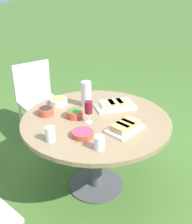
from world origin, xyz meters
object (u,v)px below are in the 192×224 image
object	(u,v)px
water_pitcher	(86,94)
dining_table	(96,129)
chair_near_left	(38,95)
wine_glass	(89,108)

from	to	relation	value
water_pitcher	dining_table	bearing A→B (deg)	-158.22
chair_near_left	wine_glass	size ratio (longest dim) A/B	4.81
chair_near_left	wine_glass	bearing A→B (deg)	-145.44
chair_near_left	water_pitcher	distance (m)	0.95
wine_glass	water_pitcher	bearing A→B (deg)	7.75
dining_table	water_pitcher	xyz separation A→B (m)	(0.25, 0.10, 0.22)
water_pitcher	wine_glass	world-z (taller)	water_pitcher
dining_table	chair_near_left	xyz separation A→B (m)	(0.89, 0.72, -0.08)
dining_table	wine_glass	bearing A→B (deg)	141.83
dining_table	water_pitcher	world-z (taller)	water_pitcher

